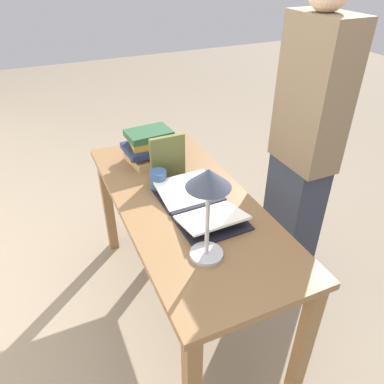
# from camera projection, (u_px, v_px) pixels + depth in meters

# --- Properties ---
(ground_plane) EXTENTS (12.00, 12.00, 0.00)m
(ground_plane) POSITION_uv_depth(u_px,v_px,m) (186.00, 303.00, 2.29)
(ground_plane) COLOR gray
(reading_desk) EXTENTS (1.49, 0.65, 0.77)m
(reading_desk) POSITION_uv_depth(u_px,v_px,m) (185.00, 218.00, 1.93)
(reading_desk) COLOR brown
(reading_desk) RESTS_ON ground_plane
(open_book) EXTENTS (0.52, 0.32, 0.06)m
(open_book) POSITION_uv_depth(u_px,v_px,m) (199.00, 205.00, 1.80)
(open_book) COLOR black
(open_book) RESTS_ON reading_desk
(book_stack_tall) EXTENTS (0.24, 0.30, 0.19)m
(book_stack_tall) POSITION_uv_depth(u_px,v_px,m) (150.00, 146.00, 2.17)
(book_stack_tall) COLOR tan
(book_stack_tall) RESTS_ON reading_desk
(book_standing_upright) EXTENTS (0.03, 0.19, 0.24)m
(book_standing_upright) POSITION_uv_depth(u_px,v_px,m) (168.00, 157.00, 2.00)
(book_standing_upright) COLOR brown
(book_standing_upright) RESTS_ON reading_desk
(reading_lamp) EXTENTS (0.17, 0.17, 0.41)m
(reading_lamp) POSITION_uv_depth(u_px,v_px,m) (208.00, 190.00, 1.36)
(reading_lamp) COLOR #ADADB2
(reading_lamp) RESTS_ON reading_desk
(coffee_mug) EXTENTS (0.11, 0.09, 0.10)m
(coffee_mug) POSITION_uv_depth(u_px,v_px,m) (158.00, 180.00, 1.94)
(coffee_mug) COLOR #335184
(coffee_mug) RESTS_ON reading_desk
(person_reader) EXTENTS (0.36, 0.21, 1.77)m
(person_reader) POSITION_uv_depth(u_px,v_px,m) (302.00, 158.00, 2.02)
(person_reader) COLOR #2D3342
(person_reader) RESTS_ON ground_plane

